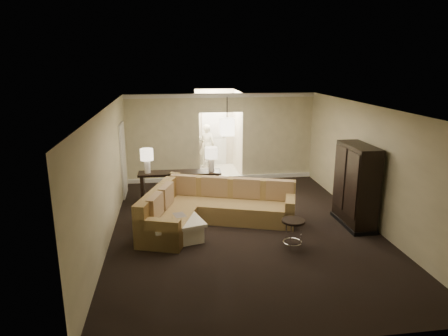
{
  "coord_description": "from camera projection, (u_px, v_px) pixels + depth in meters",
  "views": [
    {
      "loc": [
        -1.65,
        -8.5,
        3.79
      ],
      "look_at": [
        -0.3,
        1.2,
        1.14
      ],
      "focal_mm": 32.0,
      "sensor_mm": 36.0,
      "label": 1
    }
  ],
  "objects": [
    {
      "name": "table_lamp_left",
      "position": [
        147.0,
        157.0,
        10.62
      ],
      "size": [
        0.34,
        0.34,
        0.66
      ],
      "color": "white",
      "rests_on": "console_table"
    },
    {
      "name": "foyer",
      "position": [
        216.0,
        133.0,
        14.1
      ],
      "size": [
        1.44,
        2.02,
        2.8
      ],
      "color": "beige",
      "rests_on": "ground"
    },
    {
      "name": "crown_molding",
      "position": [
        221.0,
        96.0,
        12.4
      ],
      "size": [
        6.0,
        0.1,
        0.12
      ],
      "primitive_type": "cube",
      "color": "white",
      "rests_on": "wall_back"
    },
    {
      "name": "table_lamp_right",
      "position": [
        211.0,
        155.0,
        10.81
      ],
      "size": [
        0.34,
        0.34,
        0.66
      ],
      "color": "white",
      "rests_on": "console_table"
    },
    {
      "name": "ground",
      "position": [
        244.0,
        228.0,
        9.33
      ],
      "size": [
        8.0,
        8.0,
        0.0
      ],
      "primitive_type": "plane",
      "color": "black",
      "rests_on": "ground"
    },
    {
      "name": "drink_table",
      "position": [
        293.0,
        228.0,
        8.27
      ],
      "size": [
        0.48,
        0.48,
        0.6
      ],
      "rotation": [
        0.0,
        0.0,
        0.0
      ],
      "color": "black",
      "rests_on": "ground"
    },
    {
      "name": "side_door",
      "position": [
        123.0,
        160.0,
        11.34
      ],
      "size": [
        0.05,
        0.9,
        2.1
      ],
      "primitive_type": "cube",
      "color": "silver",
      "rests_on": "ground"
    },
    {
      "name": "pendant_light",
      "position": [
        227.0,
        127.0,
        11.4
      ],
      "size": [
        0.38,
        0.38,
        1.09
      ],
      "color": "black",
      "rests_on": "ceiling"
    },
    {
      "name": "sectional_sofa",
      "position": [
        209.0,
        208.0,
        9.5
      ],
      "size": [
        3.86,
        2.77,
        0.97
      ],
      "rotation": [
        0.0,
        0.0,
        -0.32
      ],
      "color": "brown",
      "rests_on": "ground"
    },
    {
      "name": "baseboard",
      "position": [
        221.0,
        178.0,
        13.09
      ],
      "size": [
        6.0,
        0.1,
        0.12
      ],
      "primitive_type": "cube",
      "color": "white",
      "rests_on": "ground"
    },
    {
      "name": "coffee_table",
      "position": [
        175.0,
        228.0,
        8.75
      ],
      "size": [
        1.37,
        1.37,
        0.47
      ],
      "rotation": [
        0.0,
        0.0,
        0.28
      ],
      "color": "white",
      "rests_on": "ground"
    },
    {
      "name": "person",
      "position": [
        207.0,
        144.0,
        14.41
      ],
      "size": [
        0.68,
        0.49,
        1.76
      ],
      "primitive_type": "imported",
      "rotation": [
        0.0,
        0.0,
        3.04
      ],
      "color": "beige",
      "rests_on": "ground"
    },
    {
      "name": "console_table",
      "position": [
        180.0,
        184.0,
        10.92
      ],
      "size": [
        2.24,
        0.56,
        0.86
      ],
      "rotation": [
        0.0,
        0.0,
        -0.02
      ],
      "color": "black",
      "rests_on": "ground"
    },
    {
      "name": "wall_right",
      "position": [
        370.0,
        166.0,
        9.37
      ],
      "size": [
        0.04,
        8.0,
        2.8
      ],
      "primitive_type": "cube",
      "color": "beige",
      "rests_on": "ground"
    },
    {
      "name": "armoire",
      "position": [
        356.0,
        187.0,
        9.29
      ],
      "size": [
        0.58,
        1.35,
        1.94
      ],
      "color": "black",
      "rests_on": "ground"
    },
    {
      "name": "wall_left",
      "position": [
        107.0,
        175.0,
        8.57
      ],
      "size": [
        0.04,
        8.0,
        2.8
      ],
      "primitive_type": "cube",
      "color": "beige",
      "rests_on": "ground"
    },
    {
      "name": "wall_back",
      "position": [
        221.0,
        137.0,
        12.79
      ],
      "size": [
        6.0,
        0.04,
        2.8
      ],
      "primitive_type": "cube",
      "color": "beige",
      "rests_on": "ground"
    },
    {
      "name": "ceiling",
      "position": [
        245.0,
        108.0,
        8.6
      ],
      "size": [
        6.0,
        8.0,
        0.02
      ],
      "primitive_type": "cube",
      "color": "white",
      "rests_on": "wall_back"
    },
    {
      "name": "wall_front",
      "position": [
        302.0,
        252.0,
        5.14
      ],
      "size": [
        6.0,
        0.04,
        2.8
      ],
      "primitive_type": "cube",
      "color": "beige",
      "rests_on": "ground"
    }
  ]
}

